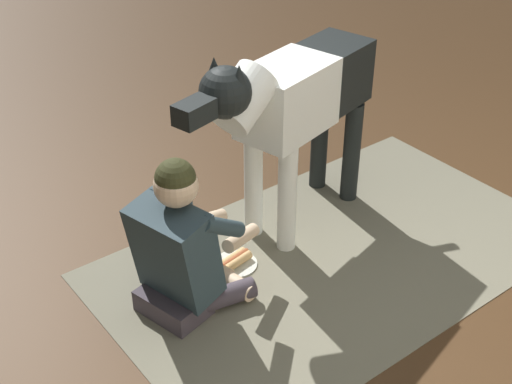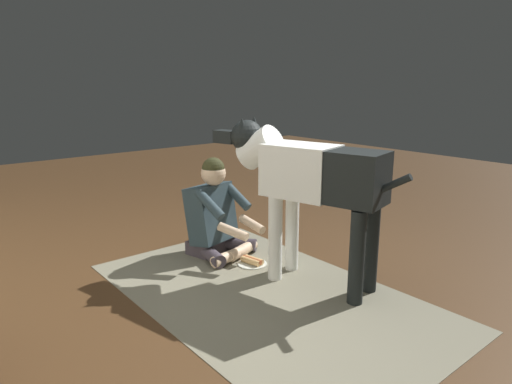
{
  "view_description": "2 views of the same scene",
  "coord_description": "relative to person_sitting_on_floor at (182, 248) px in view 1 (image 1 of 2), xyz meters",
  "views": [
    {
      "loc": [
        2.04,
        2.31,
        2.45
      ],
      "look_at": [
        0.26,
        -0.0,
        0.56
      ],
      "focal_mm": 49.42,
      "sensor_mm": 36.0,
      "label": 1
    },
    {
      "loc": [
        -2.44,
        2.05,
        1.48
      ],
      "look_at": [
        0.19,
        -0.13,
        0.64
      ],
      "focal_mm": 32.01,
      "sensor_mm": 36.0,
      "label": 2
    }
  ],
  "objects": [
    {
      "name": "area_rug",
      "position": [
        -0.87,
        0.18,
        -0.35
      ],
      "size": [
        2.58,
        1.54,
        0.01
      ],
      "primitive_type": "cube",
      "color": "#736F5B",
      "rests_on": "ground"
    },
    {
      "name": "ground_plane",
      "position": [
        -0.66,
        0.07,
        -0.35
      ],
      "size": [
        13.4,
        13.4,
        0.0
      ],
      "primitive_type": "plane",
      "color": "#472E19"
    },
    {
      "name": "person_sitting_on_floor",
      "position": [
        0.0,
        0.0,
        0.0
      ],
      "size": [
        0.7,
        0.58,
        0.85
      ],
      "color": "#403841",
      "rests_on": "ground"
    },
    {
      "name": "hot_dog_on_plate",
      "position": [
        -0.38,
        -0.09,
        -0.33
      ],
      "size": [
        0.24,
        0.24,
        0.06
      ],
      "color": "silver",
      "rests_on": "ground"
    },
    {
      "name": "large_dog",
      "position": [
        -0.87,
        -0.21,
        0.45
      ],
      "size": [
        1.58,
        0.55,
        1.21
      ],
      "color": "white",
      "rests_on": "ground"
    }
  ]
}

